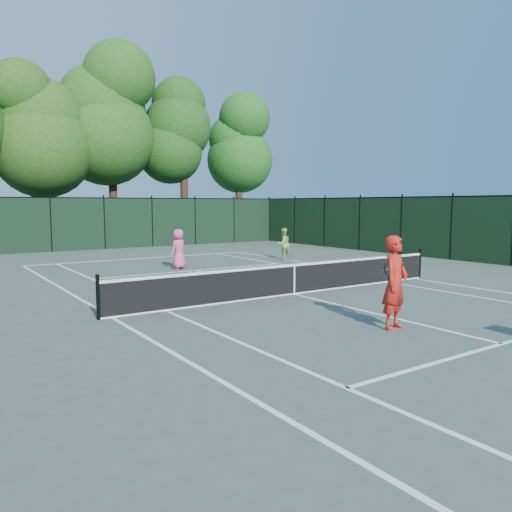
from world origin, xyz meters
TOP-DOWN VIEW (x-y plane):
  - ground at (0.00, 0.00)m, footprint 90.00×90.00m
  - sideline_doubles_left at (-5.49, 0.00)m, footprint 0.10×23.77m
  - sideline_doubles_right at (5.49, 0.00)m, footprint 0.10×23.77m
  - sideline_singles_left at (-4.12, 0.00)m, footprint 0.10×23.77m
  - sideline_singles_right at (4.12, 0.00)m, footprint 0.10×23.77m
  - baseline_far at (0.00, 11.88)m, footprint 10.97×0.10m
  - service_line_near at (0.00, -6.40)m, footprint 8.23×0.10m
  - service_line_far at (0.00, 6.40)m, footprint 8.23×0.10m
  - center_service_line at (0.00, 0.00)m, footprint 0.10×12.80m
  - tennis_net at (0.00, 0.00)m, footprint 11.69×0.09m
  - fence_far at (0.00, 18.00)m, footprint 24.00×0.05m
  - tree_2 at (-3.00, 21.80)m, footprint 6.00×6.00m
  - tree_3 at (2.00, 22.30)m, footprint 7.00×7.00m
  - tree_4 at (7.00, 21.60)m, footprint 6.20×6.20m
  - tree_5 at (12.00, 22.10)m, footprint 5.80×5.80m
  - coach at (-0.78, -4.44)m, footprint 0.90×0.86m
  - player_pink at (-0.29, 7.26)m, footprint 0.95×0.82m
  - player_green at (5.32, 7.51)m, footprint 0.75×0.59m
  - loose_ball_midcourt at (1.99, -1.80)m, footprint 0.07×0.07m

SIDE VIEW (x-z plane):
  - ground at x=0.00m, z-range 0.00..0.00m
  - sideline_doubles_left at x=-5.49m, z-range 0.00..0.01m
  - sideline_doubles_right at x=5.49m, z-range 0.00..0.01m
  - sideline_singles_left at x=-4.12m, z-range 0.00..0.01m
  - sideline_singles_right at x=4.12m, z-range 0.00..0.01m
  - baseline_far at x=0.00m, z-range 0.00..0.01m
  - service_line_near at x=0.00m, z-range 0.00..0.01m
  - service_line_far at x=0.00m, z-range 0.00..0.01m
  - center_service_line at x=0.00m, z-range 0.00..0.01m
  - loose_ball_midcourt at x=1.99m, z-range 0.00..0.07m
  - tennis_net at x=0.00m, z-range -0.05..1.01m
  - player_green at x=5.32m, z-range 0.00..1.52m
  - player_pink at x=-0.29m, z-range 0.00..1.65m
  - coach at x=-0.78m, z-range 0.00..2.01m
  - fence_far at x=0.00m, z-range 0.00..3.00m
  - tree_5 at x=12.00m, z-range 1.59..13.82m
  - tree_2 at x=-3.00m, z-range 1.53..13.93m
  - tree_4 at x=7.00m, z-range 1.66..14.63m
  - tree_3 at x=2.00m, z-range 1.78..16.23m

